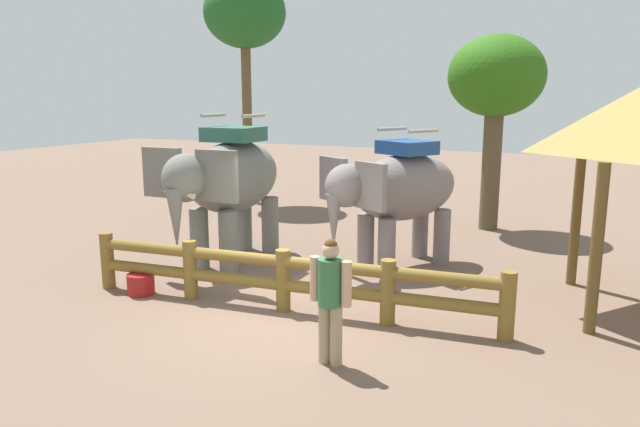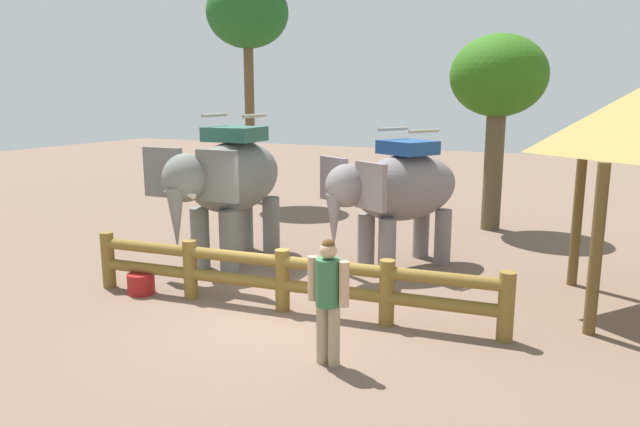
# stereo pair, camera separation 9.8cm
# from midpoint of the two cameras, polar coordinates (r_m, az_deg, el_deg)

# --- Properties ---
(ground_plane) EXTENTS (60.00, 60.00, 0.00)m
(ground_plane) POSITION_cam_midpoint_polar(r_m,az_deg,el_deg) (9.89, -4.55, -9.73)
(ground_plane) COLOR brown
(log_fence) EXTENTS (7.32, 0.91, 1.05)m
(log_fence) POSITION_cam_midpoint_polar(r_m,az_deg,el_deg) (9.91, -3.85, -5.98)
(log_fence) COLOR brown
(log_fence) RESTS_ON ground
(elephant_near_left) EXTENTS (2.10, 3.66, 3.16)m
(elephant_near_left) POSITION_cam_midpoint_polar(r_m,az_deg,el_deg) (12.59, -8.95, 3.09)
(elephant_near_left) COLOR slate
(elephant_near_left) RESTS_ON ground
(elephant_center) EXTENTS (2.70, 3.36, 2.88)m
(elephant_center) POSITION_cam_midpoint_polar(r_m,az_deg,el_deg) (12.22, 7.25, 2.16)
(elephant_center) COLOR gray
(elephant_center) RESTS_ON ground
(tourist_woman_in_black) EXTENTS (0.61, 0.36, 1.73)m
(tourist_woman_in_black) POSITION_cam_midpoint_polar(r_m,az_deg,el_deg) (7.86, 0.65, -7.61)
(tourist_woman_in_black) COLOR tan
(tourist_woman_in_black) RESTS_ON ground
(tree_far_left) EXTENTS (2.46, 2.46, 5.07)m
(tree_far_left) POSITION_cam_midpoint_polar(r_m,az_deg,el_deg) (16.26, 16.35, 12.08)
(tree_far_left) COLOR brown
(tree_far_left) RESTS_ON ground
(tree_back_center) EXTENTS (2.62, 2.62, 7.23)m
(tree_back_center) POSITION_cam_midpoint_polar(r_m,az_deg,el_deg) (20.11, -7.36, 18.24)
(tree_back_center) COLOR brown
(tree_back_center) RESTS_ON ground
(feed_bucket) EXTENTS (0.49, 0.49, 0.37)m
(feed_bucket) POSITION_cam_midpoint_polar(r_m,az_deg,el_deg) (11.31, -17.04, -6.48)
(feed_bucket) COLOR maroon
(feed_bucket) RESTS_ON ground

